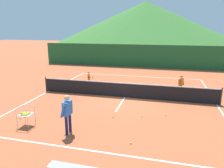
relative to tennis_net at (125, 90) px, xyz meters
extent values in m
plane|color=#B25633|center=(0.00, 0.00, -0.50)|extent=(120.00, 120.00, 0.00)
cube|color=white|center=(0.00, -6.45, -0.50)|extent=(11.05, 0.08, 0.01)
cube|color=white|center=(0.00, 6.46, -0.50)|extent=(11.05, 0.08, 0.01)
cube|color=white|center=(-5.52, 0.00, -0.50)|extent=(0.08, 12.91, 0.01)
cube|color=white|center=(5.52, 0.00, -0.50)|extent=(0.08, 12.91, 0.01)
cube|color=white|center=(0.00, 0.00, -0.50)|extent=(0.08, 5.10, 0.01)
cylinder|color=#333338|center=(-5.70, 0.00, 0.03)|extent=(0.08, 0.08, 1.05)
cylinder|color=#333338|center=(5.70, 0.00, 0.03)|extent=(0.08, 0.08, 1.05)
cube|color=black|center=(0.00, 0.00, -0.04)|extent=(11.31, 0.02, 0.92)
cube|color=white|center=(0.00, 0.00, 0.45)|extent=(11.31, 0.03, 0.06)
cylinder|color=#191E4C|center=(-1.40, -5.54, -0.08)|extent=(0.12, 0.12, 0.84)
cylinder|color=#191E4C|center=(-1.40, -5.22, -0.08)|extent=(0.12, 0.12, 0.84)
cube|color=blue|center=(-1.40, -5.38, 0.63)|extent=(0.24, 0.50, 0.59)
sphere|color=#DBAD84|center=(-1.40, -5.38, 1.08)|extent=(0.23, 0.23, 0.23)
cylinder|color=blue|center=(-1.48, -5.66, 0.59)|extent=(0.23, 0.09, 0.57)
cylinder|color=blue|center=(-1.44, -5.09, 0.59)|extent=(0.17, 0.09, 0.58)
torus|color=#262628|center=(-1.70, -5.08, 0.54)|extent=(0.03, 0.29, 0.29)
cylinder|color=black|center=(-1.45, -5.09, 0.54)|extent=(0.22, 0.03, 0.03)
cylinder|color=silver|center=(-3.20, 1.94, -0.20)|extent=(0.09, 0.09, 0.59)
cylinder|color=silver|center=(-3.11, 1.73, -0.20)|extent=(0.09, 0.09, 0.59)
cube|color=orange|center=(-3.15, 1.83, 0.30)|extent=(0.28, 0.39, 0.41)
sphere|color=tan|center=(-3.15, 1.83, 0.61)|extent=(0.16, 0.16, 0.16)
cylinder|color=orange|center=(-3.18, 2.04, 0.27)|extent=(0.17, 0.12, 0.40)
cylinder|color=orange|center=(-3.05, 1.65, 0.27)|extent=(0.14, 0.10, 0.41)
torus|color=#262628|center=(-2.80, 1.76, 0.29)|extent=(0.13, 0.28, 0.29)
cylinder|color=black|center=(-3.03, 1.66, 0.29)|extent=(0.21, 0.11, 0.03)
cylinder|color=black|center=(3.56, 1.56, -0.16)|extent=(0.10, 0.10, 0.68)
cylinder|color=black|center=(3.45, 1.33, -0.16)|extent=(0.10, 0.10, 0.68)
cube|color=orange|center=(3.50, 1.44, 0.41)|extent=(0.35, 0.44, 0.48)
sphere|color=tan|center=(3.50, 1.44, 0.77)|extent=(0.19, 0.19, 0.19)
cylinder|color=orange|center=(3.66, 1.62, 0.39)|extent=(0.20, 0.15, 0.46)
cylinder|color=orange|center=(3.43, 1.22, 0.38)|extent=(0.16, 0.13, 0.47)
cylinder|color=#B7B7BC|center=(-3.87, -4.92, -0.05)|extent=(0.02, 0.02, 0.89)
cylinder|color=#B7B7BC|center=(-3.31, -4.92, -0.05)|extent=(0.02, 0.02, 0.89)
cylinder|color=#B7B7BC|center=(-3.87, -5.48, -0.05)|extent=(0.02, 0.02, 0.89)
cylinder|color=#B7B7BC|center=(-3.31, -5.48, -0.05)|extent=(0.02, 0.02, 0.89)
cube|color=#B7B7BC|center=(-3.59, -5.20, 0.05)|extent=(0.56, 0.56, 0.01)
cube|color=#B7B7BC|center=(-3.59, -4.92, 0.39)|extent=(0.56, 0.02, 0.02)
cube|color=#B7B7BC|center=(-3.59, -5.48, 0.39)|extent=(0.56, 0.02, 0.02)
cube|color=#B7B7BC|center=(-3.87, -5.20, 0.39)|extent=(0.02, 0.56, 0.02)
cube|color=#B7B7BC|center=(-3.31, -5.20, 0.39)|extent=(0.02, 0.56, 0.02)
sphere|color=yellow|center=(-3.72, -5.33, 0.08)|extent=(0.07, 0.07, 0.07)
sphere|color=yellow|center=(-3.72, -5.27, 0.09)|extent=(0.07, 0.07, 0.07)
sphere|color=yellow|center=(-3.72, -5.19, 0.09)|extent=(0.07, 0.07, 0.07)
sphere|color=yellow|center=(-3.72, -5.14, 0.08)|extent=(0.07, 0.07, 0.07)
sphere|color=yellow|center=(-3.72, -5.07, 0.09)|extent=(0.07, 0.07, 0.07)
sphere|color=yellow|center=(-3.66, -5.32, 0.08)|extent=(0.07, 0.07, 0.07)
sphere|color=yellow|center=(-3.66, -5.27, 0.09)|extent=(0.07, 0.07, 0.07)
sphere|color=yellow|center=(-3.65, -5.20, 0.08)|extent=(0.07, 0.07, 0.07)
sphere|color=yellow|center=(-3.66, -5.14, 0.08)|extent=(0.07, 0.07, 0.07)
sphere|color=yellow|center=(-3.65, -5.07, 0.08)|extent=(0.07, 0.07, 0.07)
sphere|color=yellow|center=(-3.59, -5.33, 0.08)|extent=(0.07, 0.07, 0.07)
sphere|color=yellow|center=(-3.58, -5.27, 0.08)|extent=(0.07, 0.07, 0.07)
sphere|color=yellow|center=(-3.59, -5.19, 0.08)|extent=(0.07, 0.07, 0.07)
sphere|color=yellow|center=(-3.59, -5.14, 0.08)|extent=(0.07, 0.07, 0.07)
sphere|color=yellow|center=(-3.59, -5.07, 0.08)|extent=(0.07, 0.07, 0.07)
sphere|color=yellow|center=(-3.52, -5.33, 0.08)|extent=(0.07, 0.07, 0.07)
sphere|color=yellow|center=(-3.52, -5.26, 0.08)|extent=(0.07, 0.07, 0.07)
sphere|color=yellow|center=(-3.53, -5.20, 0.09)|extent=(0.07, 0.07, 0.07)
sphere|color=yellow|center=(-3.53, -5.14, 0.08)|extent=(0.07, 0.07, 0.07)
sphere|color=yellow|center=(-3.52, -5.07, 0.08)|extent=(0.07, 0.07, 0.07)
sphere|color=yellow|center=(-3.46, -5.32, 0.08)|extent=(0.07, 0.07, 0.07)
sphere|color=yellow|center=(-3.47, -5.27, 0.08)|extent=(0.07, 0.07, 0.07)
sphere|color=yellow|center=(-3.46, -5.20, 0.08)|extent=(0.07, 0.07, 0.07)
sphere|color=yellow|center=(-3.46, -5.13, 0.08)|extent=(0.07, 0.07, 0.07)
sphere|color=yellow|center=(-3.46, -5.07, 0.09)|extent=(0.07, 0.07, 0.07)
sphere|color=yellow|center=(-3.72, -5.33, 0.14)|extent=(0.07, 0.07, 0.07)
sphere|color=yellow|center=(-3.72, -5.26, 0.14)|extent=(0.07, 0.07, 0.07)
sphere|color=yellow|center=(-4.83, -3.56, -0.47)|extent=(0.07, 0.07, 0.07)
sphere|color=yellow|center=(-3.47, -1.65, -0.47)|extent=(0.07, 0.07, 0.07)
sphere|color=yellow|center=(2.62, -2.44, -0.47)|extent=(0.07, 0.07, 0.07)
sphere|color=yellow|center=(0.05, -3.35, -0.47)|extent=(0.07, 0.07, 0.07)
sphere|color=yellow|center=(1.33, -5.62, -0.47)|extent=(0.07, 0.07, 0.07)
sphere|color=yellow|center=(1.46, -2.93, -0.47)|extent=(0.07, 0.07, 0.07)
sphere|color=yellow|center=(-3.41, -2.14, -0.47)|extent=(0.07, 0.07, 0.07)
sphere|color=yellow|center=(-3.52, -4.63, -0.47)|extent=(0.07, 0.07, 0.07)
sphere|color=yellow|center=(-4.21, -4.46, -0.47)|extent=(0.07, 0.07, 0.07)
sphere|color=yellow|center=(-4.35, -4.64, -0.47)|extent=(0.07, 0.07, 0.07)
cube|color=#1E5B2D|center=(0.00, 11.32, 0.79)|extent=(24.30, 0.08, 2.59)
cone|color=#38702D|center=(-4.80, 58.95, 5.89)|extent=(56.98, 56.98, 12.78)
camera|label=1|loc=(2.46, -12.95, 3.84)|focal=34.10mm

